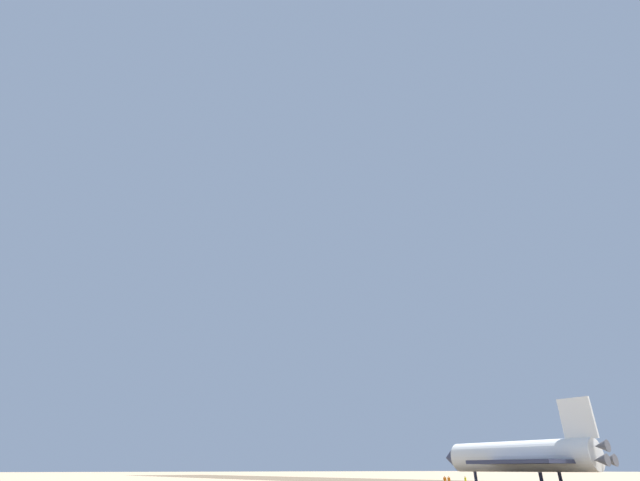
% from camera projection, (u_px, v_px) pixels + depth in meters
% --- Properties ---
extents(space_shuttle, '(38.71, 25.27, 15.80)m').
position_uv_depth(space_shuttle, '(517.00, 457.00, 96.30)').
color(space_shuttle, white).
rests_on(space_shuttle, ground).
extents(ground_crew_near_nose, '(0.35, 0.62, 1.73)m').
position_uv_depth(ground_crew_near_nose, '(466.00, 481.00, 86.54)').
color(ground_crew_near_nose, yellow).
rests_on(ground_crew_near_nose, ground).
extents(ground_crew_mid_fuselage, '(0.35, 0.62, 1.73)m').
position_uv_depth(ground_crew_mid_fuselage, '(445.00, 480.00, 89.22)').
color(ground_crew_mid_fuselage, orange).
rests_on(ground_crew_mid_fuselage, ground).
extents(ground_crew_near_wingtip, '(0.65, 0.29, 1.73)m').
position_uv_depth(ground_crew_near_wingtip, '(449.00, 480.00, 87.86)').
color(ground_crew_near_wingtip, orange).
rests_on(ground_crew_near_wingtip, ground).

